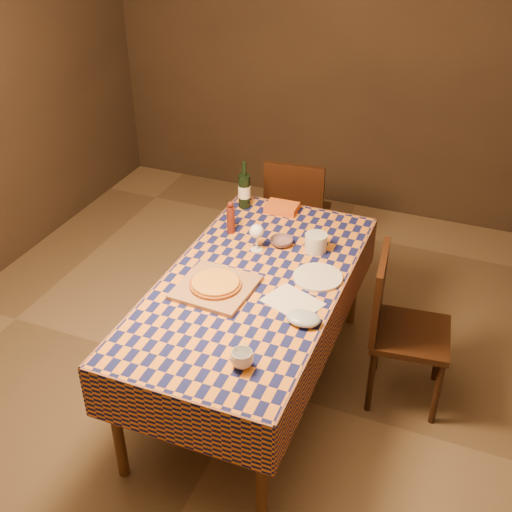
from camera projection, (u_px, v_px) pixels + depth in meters
name	position (u px, v px, depth m)	size (l,w,h in m)	color
room	(252.00, 183.00, 3.12)	(5.00, 5.10, 2.70)	brown
dining_table	(253.00, 293.00, 3.47)	(0.94, 1.84, 0.77)	brown
cutting_board	(216.00, 287.00, 3.36)	(0.38, 0.38, 0.02)	#9F734A
pizza	(215.00, 284.00, 3.35)	(0.35, 0.35, 0.03)	#914718
pepper_mill	(231.00, 218.00, 3.81)	(0.05, 0.05, 0.21)	#4C1A11
bowl	(282.00, 242.00, 3.73)	(0.13, 0.13, 0.04)	#654C55
wine_glass	(257.00, 232.00, 3.63)	(0.08, 0.08, 0.17)	white
wine_bottle	(244.00, 190.00, 4.08)	(0.10, 0.10, 0.31)	black
deli_tub	(316.00, 243.00, 3.66)	(0.13, 0.13, 0.11)	silver
takeout_container	(282.00, 208.00, 4.07)	(0.20, 0.14, 0.05)	#CE571B
white_plate	(318.00, 277.00, 3.45)	(0.27, 0.27, 0.02)	silver
tumbler	(242.00, 359.00, 2.85)	(0.10, 0.10, 0.08)	silver
flour_patch	(293.00, 302.00, 3.27)	(0.27, 0.21, 0.00)	silver
flour_bag	(303.00, 318.00, 3.12)	(0.17, 0.13, 0.05)	#9AAEC6
chair_far	(296.00, 210.00, 4.61)	(0.46, 0.47, 0.93)	black
chair_right	(397.00, 321.00, 3.53)	(0.47, 0.47, 0.93)	black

